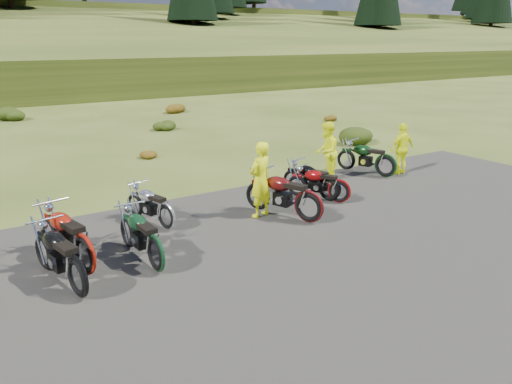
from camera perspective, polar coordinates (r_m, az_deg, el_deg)
ground at (r=11.67m, az=5.94°, el=-4.68°), size 300.00×300.00×0.00m
gravel_pad at (r=10.32m, az=12.92°, el=-8.07°), size 20.00×12.00×0.04m
hill_slope at (r=58.98m, az=-26.50°, el=11.19°), size 300.00×45.97×9.37m
shrub_3 at (r=30.77m, az=-26.12°, el=8.21°), size 1.56×1.56×0.92m
shrub_4 at (r=19.20m, az=-12.38°, el=4.43°), size 0.77×0.77×0.45m
shrub_5 at (r=25.07m, az=-10.50°, el=7.64°), size 1.03×1.03×0.61m
shrub_6 at (r=31.01m, az=-9.32°, el=9.62°), size 1.30×1.30×0.77m
shrub_7 at (r=22.02m, az=11.48°, el=6.70°), size 1.56×1.56×0.92m
shrub_8 at (r=27.85m, az=8.20°, el=8.51°), size 0.77×0.77×0.45m
motorcycle_0 at (r=9.38m, az=-19.47°, el=-11.35°), size 1.12×2.28×1.14m
motorcycle_1 at (r=10.18m, az=-18.74°, el=-8.95°), size 1.24×2.39×1.19m
motorcycle_2 at (r=9.94m, az=-11.25°, el=-8.98°), size 0.80×2.11×1.09m
motorcycle_3 at (r=11.95m, az=-10.13°, el=-4.34°), size 1.07×1.96×0.97m
motorcycle_4 at (r=12.26m, az=6.00°, el=-3.59°), size 1.53×2.42×1.20m
motorcycle_5 at (r=13.93m, az=8.26°, el=-1.12°), size 1.10×2.07×1.03m
motorcycle_6 at (r=13.83m, az=9.41°, el=-1.31°), size 1.45×1.92×0.97m
motorcycle_7 at (r=16.68m, az=14.49°, el=1.57°), size 1.35×2.26×1.12m
person_middle at (r=12.35m, az=0.50°, el=1.30°), size 0.79×0.63×1.90m
person_right_a at (r=15.73m, az=8.05°, el=4.50°), size 1.14×1.11×1.85m
person_right_b at (r=17.10m, az=16.34°, el=4.69°), size 0.98×0.42×1.67m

